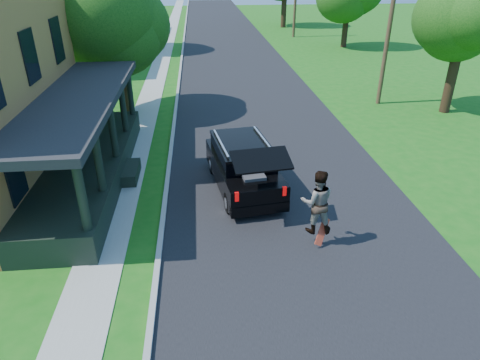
{
  "coord_description": "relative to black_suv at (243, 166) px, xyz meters",
  "views": [
    {
      "loc": [
        -2.77,
        -8.15,
        7.12
      ],
      "look_at": [
        -1.69,
        3.0,
        1.29
      ],
      "focal_mm": 32.0,
      "sensor_mm": 36.0,
      "label": 1
    }
  ],
  "objects": [
    {
      "name": "ground",
      "position": [
        1.4,
        -4.85,
        -0.85
      ],
      "size": [
        140.0,
        140.0,
        0.0
      ],
      "primitive_type": "plane",
      "color": "#155E12",
      "rests_on": "ground"
    },
    {
      "name": "street",
      "position": [
        1.4,
        15.15,
        -0.85
      ],
      "size": [
        8.0,
        120.0,
        0.02
      ],
      "primitive_type": "cube",
      "color": "black",
      "rests_on": "ground"
    },
    {
      "name": "curb",
      "position": [
        -2.65,
        15.15,
        -0.85
      ],
      "size": [
        0.15,
        120.0,
        0.12
      ],
      "primitive_type": "cube",
      "color": "#969792",
      "rests_on": "ground"
    },
    {
      "name": "sidewalk",
      "position": [
        -4.2,
        15.15,
        -0.85
      ],
      "size": [
        1.3,
        120.0,
        0.03
      ],
      "primitive_type": "cube",
      "color": "gray",
      "rests_on": "ground"
    },
    {
      "name": "front_walk",
      "position": [
        -8.1,
        1.15,
        -0.85
      ],
      "size": [
        6.5,
        1.2,
        0.03
      ],
      "primitive_type": "cube",
      "color": "gray",
      "rests_on": "ground"
    },
    {
      "name": "neighbor_house_mid",
      "position": [
        -12.1,
        19.15,
        3.34
      ],
      "size": [
        12.78,
        12.78,
        8.3
      ],
      "color": "beige",
      "rests_on": "ground"
    },
    {
      "name": "black_suv",
      "position": [
        0.0,
        0.0,
        0.0
      ],
      "size": [
        2.41,
        4.95,
        2.22
      ],
      "rotation": [
        0.0,
        0.0,
        0.14
      ],
      "color": "black",
      "rests_on": "ground"
    },
    {
      "name": "skateboarder",
      "position": [
        1.64,
        -3.35,
        0.46
      ],
      "size": [
        0.95,
        0.77,
        1.84
      ],
      "rotation": [
        0.0,
        0.0,
        3.05
      ],
      "color": "black",
      "rests_on": "ground"
    },
    {
      "name": "skateboard",
      "position": [
        1.82,
        -3.51,
        -0.44
      ],
      "size": [
        0.49,
        0.39,
        0.73
      ],
      "rotation": [
        0.0,
        0.0,
        0.01
      ],
      "color": "#9F250D",
      "rests_on": "ground"
    },
    {
      "name": "tree_left_mid",
      "position": [
        -5.13,
        8.93,
        3.79
      ],
      "size": [
        5.66,
        5.75,
        7.27
      ],
      "rotation": [
        0.0,
        0.0,
        -0.23
      ],
      "color": "black",
      "rests_on": "ground"
    },
    {
      "name": "tree_right_near",
      "position": [
        11.26,
        7.32,
        3.69
      ],
      "size": [
        4.83,
        5.07,
        6.65
      ],
      "rotation": [
        0.0,
        0.0,
        -0.35
      ],
      "color": "black",
      "rests_on": "ground"
    },
    {
      "name": "utility_pole_near",
      "position": [
        8.4,
        9.0,
        3.23
      ],
      "size": [
        1.42,
        0.3,
        7.9
      ],
      "rotation": [
        0.0,
        0.0,
        0.14
      ],
      "color": "#42321E",
      "rests_on": "ground"
    }
  ]
}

